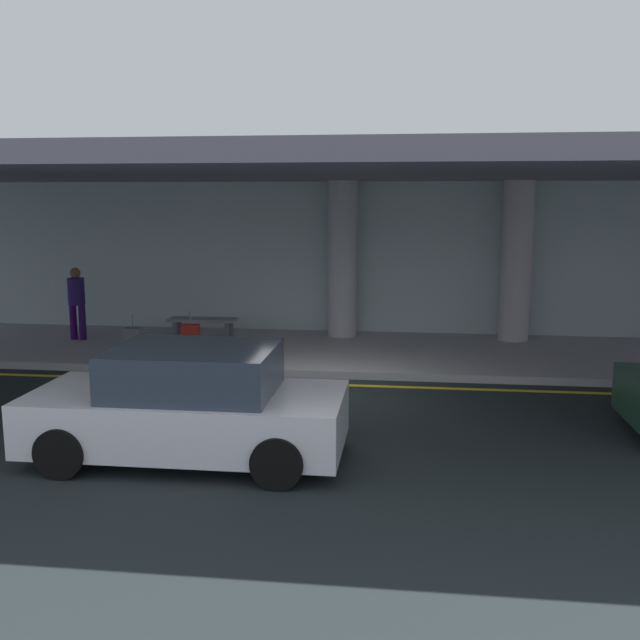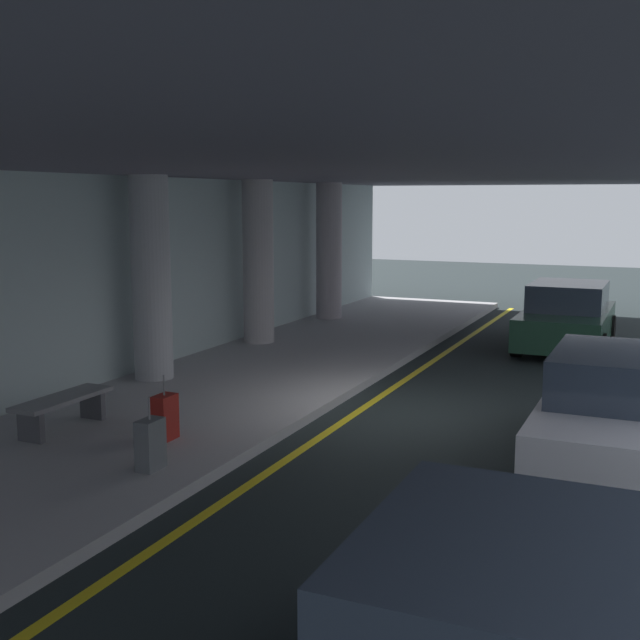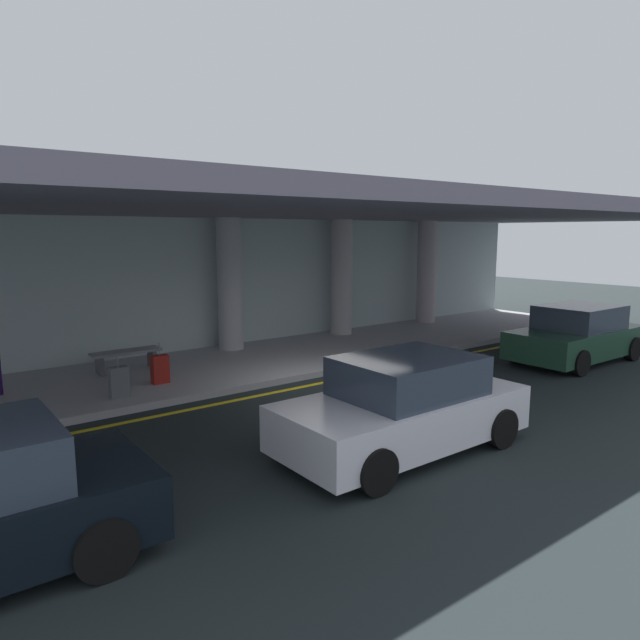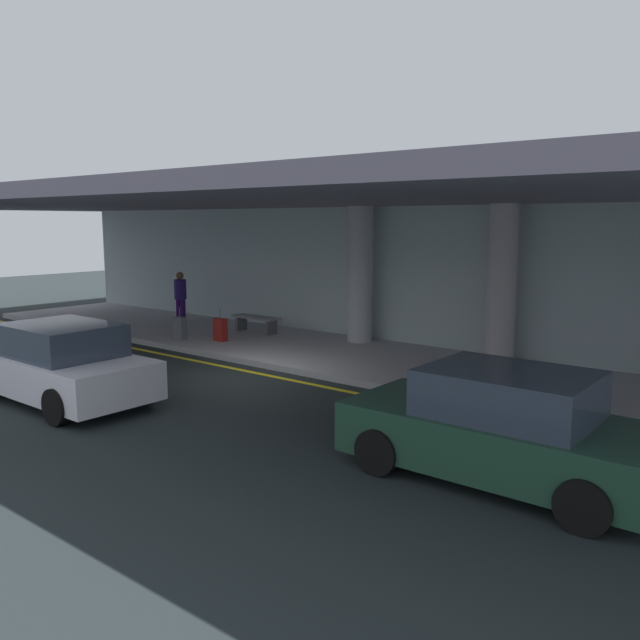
# 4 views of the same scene
# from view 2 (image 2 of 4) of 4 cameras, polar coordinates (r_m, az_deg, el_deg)

# --- Properties ---
(ground_plane) EXTENTS (60.00, 60.00, 0.00)m
(ground_plane) POSITION_cam_2_polar(r_m,az_deg,el_deg) (12.68, 5.36, -6.76)
(ground_plane) COLOR #1F2628
(sidewalk) EXTENTS (26.00, 4.20, 0.15)m
(sidewalk) POSITION_cam_2_polar(r_m,az_deg,el_deg) (13.93, -6.85, -5.04)
(sidewalk) COLOR #A9A8AC
(sidewalk) RESTS_ON ground
(lane_stripe_yellow) EXTENTS (26.00, 0.14, 0.01)m
(lane_stripe_yellow) POSITION_cam_2_polar(r_m,az_deg,el_deg) (12.87, 2.97, -6.49)
(lane_stripe_yellow) COLOR yellow
(lane_stripe_yellow) RESTS_ON ground
(support_column_far_left) EXTENTS (0.69, 0.69, 3.65)m
(support_column_far_left) POSITION_cam_2_polar(r_m,az_deg,el_deg) (14.43, -12.10, 2.97)
(support_column_far_left) COLOR #A5A5AB
(support_column_far_left) RESTS_ON sidewalk
(support_column_left_mid) EXTENTS (0.69, 0.69, 3.65)m
(support_column_left_mid) POSITION_cam_2_polar(r_m,az_deg,el_deg) (17.80, -4.49, 4.21)
(support_column_left_mid) COLOR #AFA8AC
(support_column_left_mid) RESTS_ON sidewalk
(support_column_center) EXTENTS (0.69, 0.69, 3.65)m
(support_column_center) POSITION_cam_2_polar(r_m,az_deg,el_deg) (21.39, 0.65, 5.01)
(support_column_center) COLOR #B1A5AC
(support_column_center) RESTS_ON sidewalk
(ceiling_overhang) EXTENTS (28.00, 13.20, 0.30)m
(ceiling_overhang) POSITION_cam_2_polar(r_m,az_deg,el_deg) (13.29, -5.27, 11.16)
(ceiling_overhang) COLOR slate
(ceiling_overhang) RESTS_ON support_column_far_left
(terminal_back_wall) EXTENTS (26.00, 0.30, 3.80)m
(terminal_back_wall) POSITION_cam_2_polar(r_m,az_deg,el_deg) (14.89, -14.44, 2.77)
(terminal_back_wall) COLOR #A9BBBC
(terminal_back_wall) RESTS_ON ground
(car_white) EXTENTS (4.10, 1.92, 1.50)m
(car_white) POSITION_cam_2_polar(r_m,az_deg,el_deg) (10.66, 20.73, -6.36)
(car_white) COLOR white
(car_white) RESTS_ON ground
(car_dark_green) EXTENTS (4.10, 1.92, 1.50)m
(car_dark_green) POSITION_cam_2_polar(r_m,az_deg,el_deg) (18.71, 17.41, 0.16)
(car_dark_green) COLOR #1E3E2D
(car_dark_green) RESTS_ON ground
(suitcase_upright_primary) EXTENTS (0.36, 0.22, 0.90)m
(suitcase_upright_primary) POSITION_cam_2_polar(r_m,az_deg,el_deg) (9.83, -12.16, -8.78)
(suitcase_upright_primary) COLOR #5A5E62
(suitcase_upright_primary) RESTS_ON sidewalk
(suitcase_upright_secondary) EXTENTS (0.36, 0.22, 0.90)m
(suitcase_upright_secondary) POSITION_cam_2_polar(r_m,az_deg,el_deg) (10.95, -11.15, -6.91)
(suitcase_upright_secondary) COLOR maroon
(suitcase_upright_secondary) RESTS_ON sidewalk
(bench_metal) EXTENTS (1.60, 0.50, 0.48)m
(bench_metal) POSITION_cam_2_polar(r_m,az_deg,el_deg) (11.76, -18.09, -5.89)
(bench_metal) COLOR slate
(bench_metal) RESTS_ON sidewalk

